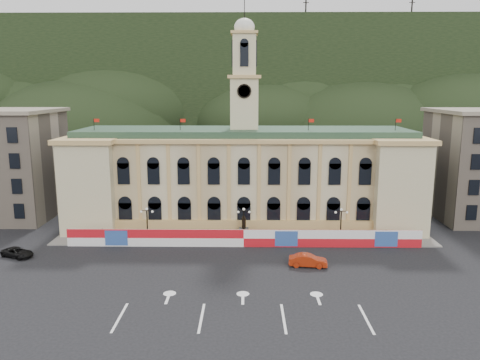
{
  "coord_description": "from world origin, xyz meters",
  "views": [
    {
      "loc": [
        0.31,
        -48.05,
        21.9
      ],
      "look_at": [
        -0.56,
        18.0,
        9.04
      ],
      "focal_mm": 35.0,
      "sensor_mm": 36.0,
      "label": 1
    }
  ],
  "objects_px": {
    "red_sedan": "(308,260)",
    "lamp_center": "(244,222)",
    "black_suv": "(17,252)",
    "statue": "(244,232)"
  },
  "relations": [
    {
      "from": "red_sedan",
      "to": "black_suv",
      "type": "distance_m",
      "value": 38.23
    },
    {
      "from": "lamp_center",
      "to": "red_sedan",
      "type": "height_order",
      "value": "lamp_center"
    },
    {
      "from": "red_sedan",
      "to": "lamp_center",
      "type": "bearing_deg",
      "value": 47.89
    },
    {
      "from": "statue",
      "to": "black_suv",
      "type": "distance_m",
      "value": 30.93
    },
    {
      "from": "statue",
      "to": "red_sedan",
      "type": "height_order",
      "value": "statue"
    },
    {
      "from": "red_sedan",
      "to": "black_suv",
      "type": "height_order",
      "value": "red_sedan"
    },
    {
      "from": "red_sedan",
      "to": "statue",
      "type": "bearing_deg",
      "value": 45.04
    },
    {
      "from": "lamp_center",
      "to": "black_suv",
      "type": "distance_m",
      "value": 30.79
    },
    {
      "from": "statue",
      "to": "black_suv",
      "type": "relative_size",
      "value": 0.75
    },
    {
      "from": "black_suv",
      "to": "statue",
      "type": "bearing_deg",
      "value": -52.19
    }
  ]
}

